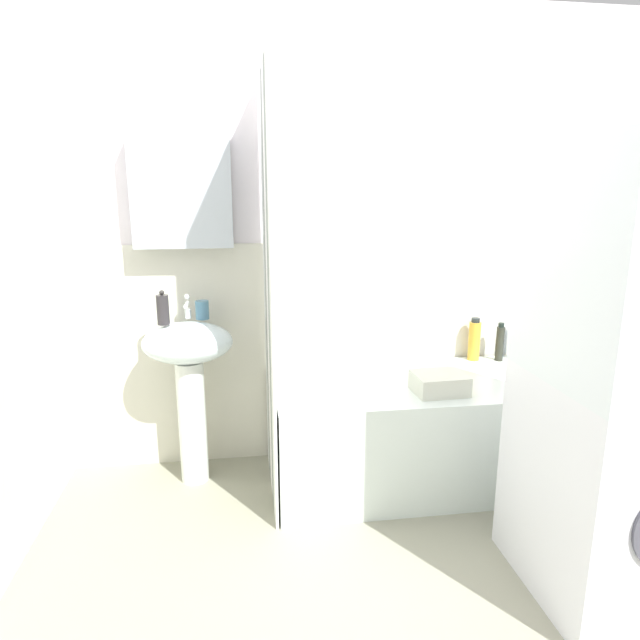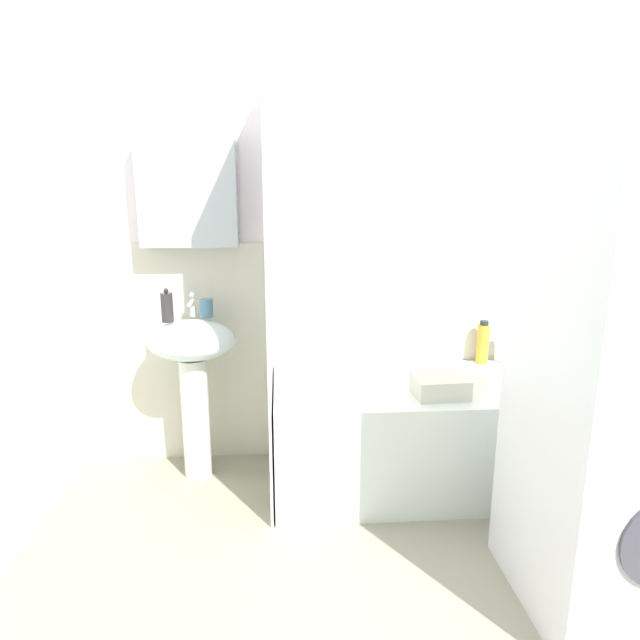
# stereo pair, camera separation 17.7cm
# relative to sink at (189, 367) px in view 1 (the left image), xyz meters

# --- Properties ---
(ground_plane) EXTENTS (4.80, 5.60, 0.04)m
(ground_plane) POSITION_rel_sink_xyz_m (0.88, -1.03, -0.64)
(ground_plane) COLOR gray
(wall_back_tiled) EXTENTS (3.60, 0.18, 2.40)m
(wall_back_tiled) POSITION_rel_sink_xyz_m (0.83, 0.23, 0.52)
(wall_back_tiled) COLOR white
(wall_back_tiled) RESTS_ON ground_plane
(sink) EXTENTS (0.44, 0.34, 0.84)m
(sink) POSITION_rel_sink_xyz_m (0.00, 0.00, 0.00)
(sink) COLOR white
(sink) RESTS_ON ground_plane
(faucet) EXTENTS (0.03, 0.12, 0.12)m
(faucet) POSITION_rel_sink_xyz_m (-0.00, 0.08, 0.28)
(faucet) COLOR silver
(faucet) RESTS_ON sink
(soap_dispenser) EXTENTS (0.06, 0.06, 0.17)m
(soap_dispenser) POSITION_rel_sink_xyz_m (-0.10, -0.02, 0.30)
(soap_dispenser) COLOR #312E30
(soap_dispenser) RESTS_ON sink
(toothbrush_cup) EXTENTS (0.07, 0.07, 0.09)m
(toothbrush_cup) POSITION_rel_sink_xyz_m (0.07, 0.07, 0.27)
(toothbrush_cup) COLOR teal
(toothbrush_cup) RESTS_ON sink
(bathtub) EXTENTS (1.48, 0.69, 0.54)m
(bathtub) POSITION_rel_sink_xyz_m (1.15, -0.16, -0.35)
(bathtub) COLOR white
(bathtub) RESTS_ON ground_plane
(shower_curtain) EXTENTS (0.01, 0.69, 2.00)m
(shower_curtain) POSITION_rel_sink_xyz_m (0.39, -0.16, 0.38)
(shower_curtain) COLOR white
(shower_curtain) RESTS_ON ground_plane
(conditioner_bottle) EXTENTS (0.06, 0.06, 0.23)m
(conditioner_bottle) POSITION_rel_sink_xyz_m (1.79, 0.13, 0.03)
(conditioner_bottle) COLOR #2854A6
(conditioner_bottle) RESTS_ON bathtub
(lotion_bottle) EXTENTS (0.04, 0.04, 0.22)m
(lotion_bottle) POSITION_rel_sink_xyz_m (1.69, 0.10, 0.02)
(lotion_bottle) COLOR #2F3126
(lotion_bottle) RESTS_ON bathtub
(shampoo_bottle) EXTENTS (0.06, 0.06, 0.24)m
(shampoo_bottle) POSITION_rel_sink_xyz_m (1.55, 0.14, 0.04)
(shampoo_bottle) COLOR gold
(shampoo_bottle) RESTS_ON bathtub
(towel_folded) EXTENTS (0.25, 0.20, 0.09)m
(towel_folded) POSITION_rel_sink_xyz_m (1.18, -0.32, -0.03)
(towel_folded) COLOR silver
(towel_folded) RESTS_ON bathtub
(washer_dryer_stack) EXTENTS (0.56, 0.63, 1.64)m
(washer_dryer_stack) POSITION_rel_sink_xyz_m (1.59, -1.01, 0.21)
(washer_dryer_stack) COLOR white
(washer_dryer_stack) RESTS_ON ground_plane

